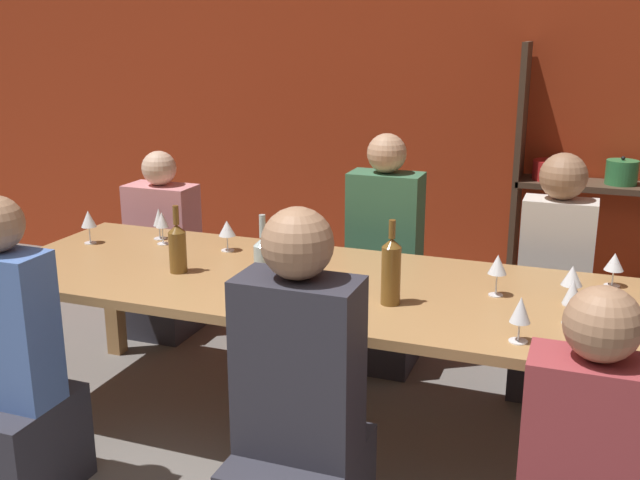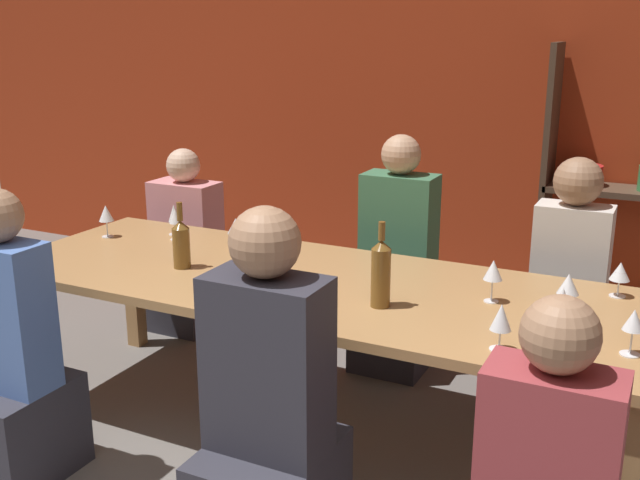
{
  "view_description": "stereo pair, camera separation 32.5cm",
  "coord_description": "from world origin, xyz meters",
  "px_view_note": "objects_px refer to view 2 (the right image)",
  "views": [
    {
      "loc": [
        0.91,
        -1.06,
        1.78
      ],
      "look_at": [
        -0.18,
        1.88,
        0.89
      ],
      "focal_mm": 42.0,
      "sensor_mm": 36.0,
      "label": 1
    },
    {
      "loc": [
        1.21,
        -0.93,
        1.78
      ],
      "look_at": [
        -0.18,
        1.88,
        0.89
      ],
      "focal_mm": 42.0,
      "sensor_mm": 36.0,
      "label": 2
    }
  ],
  "objects_px": {
    "wine_glass_white_a": "(562,302)",
    "wine_glass_empty_c": "(175,217)",
    "wine_glass_empty_b": "(493,271)",
    "person_far_b": "(188,262)",
    "wine_bottle_green": "(181,243)",
    "wine_glass_red_a": "(620,273)",
    "dining_table": "(310,294)",
    "wine_glass_empty_a": "(568,285)",
    "wine_glass_red_b": "(174,215)",
    "wine_glass_empty_d": "(283,291)",
    "wine_glass_red_d": "(236,227)",
    "person_near_c": "(269,440)",
    "wine_glass_empty_e": "(634,322)",
    "wine_bottle_dark": "(381,272)",
    "person_far_a": "(397,282)",
    "wine_glass_white_b": "(106,214)",
    "person_far_c": "(566,311)",
    "person_near_a": "(15,373)",
    "wine_glass_red_c": "(501,319)",
    "wine_bottle_amber": "(258,261)"
  },
  "relations": [
    {
      "from": "wine_glass_red_b",
      "to": "wine_glass_red_a",
      "type": "bearing_deg",
      "value": 0.78
    },
    {
      "from": "wine_glass_white_a",
      "to": "wine_glass_empty_b",
      "type": "distance_m",
      "value": 0.36
    },
    {
      "from": "wine_glass_empty_a",
      "to": "person_near_a",
      "type": "xyz_separation_m",
      "value": [
        -1.95,
        -0.89,
        -0.4
      ]
    },
    {
      "from": "wine_glass_empty_b",
      "to": "person_far_b",
      "type": "height_order",
      "value": "person_far_b"
    },
    {
      "from": "person_far_a",
      "to": "person_far_c",
      "type": "distance_m",
      "value": 0.88
    },
    {
      "from": "dining_table",
      "to": "person_near_c",
      "type": "bearing_deg",
      "value": -71.83
    },
    {
      "from": "wine_glass_white_a",
      "to": "wine_glass_white_b",
      "type": "height_order",
      "value": "wine_glass_white_a"
    },
    {
      "from": "wine_bottle_dark",
      "to": "person_far_b",
      "type": "height_order",
      "value": "person_far_b"
    },
    {
      "from": "dining_table",
      "to": "wine_glass_red_a",
      "type": "bearing_deg",
      "value": 16.57
    },
    {
      "from": "wine_glass_empty_b",
      "to": "wine_glass_empty_d",
      "type": "height_order",
      "value": "wine_glass_empty_b"
    },
    {
      "from": "wine_glass_empty_a",
      "to": "wine_glass_red_d",
      "type": "height_order",
      "value": "wine_glass_empty_a"
    },
    {
      "from": "wine_glass_red_d",
      "to": "person_near_c",
      "type": "relative_size",
      "value": 0.12
    },
    {
      "from": "wine_glass_empty_b",
      "to": "person_near_c",
      "type": "bearing_deg",
      "value": -118.83
    },
    {
      "from": "wine_glass_red_a",
      "to": "wine_glass_empty_e",
      "type": "relative_size",
      "value": 0.9
    },
    {
      "from": "wine_glass_red_b",
      "to": "wine_glass_red_d",
      "type": "distance_m",
      "value": 0.43
    },
    {
      "from": "wine_bottle_green",
      "to": "wine_glass_red_a",
      "type": "relative_size",
      "value": 2.09
    },
    {
      "from": "wine_bottle_dark",
      "to": "wine_glass_red_b",
      "type": "height_order",
      "value": "wine_bottle_dark"
    },
    {
      "from": "wine_bottle_green",
      "to": "wine_glass_red_c",
      "type": "bearing_deg",
      "value": -9.92
    },
    {
      "from": "dining_table",
      "to": "wine_bottle_green",
      "type": "height_order",
      "value": "wine_bottle_green"
    },
    {
      "from": "wine_bottle_dark",
      "to": "person_near_c",
      "type": "distance_m",
      "value": 0.78
    },
    {
      "from": "wine_glass_red_d",
      "to": "wine_glass_empty_d",
      "type": "xyz_separation_m",
      "value": [
        0.66,
        -0.71,
        0.0
      ]
    },
    {
      "from": "wine_glass_empty_e",
      "to": "person_far_c",
      "type": "xyz_separation_m",
      "value": [
        -0.34,
        1.04,
        -0.39
      ]
    },
    {
      "from": "wine_glass_red_b",
      "to": "wine_glass_empty_e",
      "type": "bearing_deg",
      "value": -13.58
    },
    {
      "from": "wine_glass_white_a",
      "to": "wine_glass_red_b",
      "type": "bearing_deg",
      "value": 167.05
    },
    {
      "from": "wine_glass_white_a",
      "to": "wine_glass_empty_c",
      "type": "distance_m",
      "value": 1.99
    },
    {
      "from": "wine_glass_empty_d",
      "to": "wine_glass_empty_b",
      "type": "bearing_deg",
      "value": 39.19
    },
    {
      "from": "wine_glass_red_a",
      "to": "wine_bottle_dark",
      "type": "bearing_deg",
      "value": -147.24
    },
    {
      "from": "wine_bottle_dark",
      "to": "wine_glass_empty_c",
      "type": "distance_m",
      "value": 1.35
    },
    {
      "from": "wine_glass_empty_d",
      "to": "person_near_a",
      "type": "bearing_deg",
      "value": -160.08
    },
    {
      "from": "wine_glass_red_b",
      "to": "person_far_b",
      "type": "distance_m",
      "value": 0.76
    },
    {
      "from": "wine_glass_empty_a",
      "to": "person_near_c",
      "type": "bearing_deg",
      "value": -131.2
    },
    {
      "from": "wine_glass_red_b",
      "to": "person_far_c",
      "type": "distance_m",
      "value": 2.02
    },
    {
      "from": "wine_glass_empty_a",
      "to": "wine_glass_white_a",
      "type": "bearing_deg",
      "value": -87.1
    },
    {
      "from": "wine_glass_empty_e",
      "to": "person_far_c",
      "type": "height_order",
      "value": "person_far_c"
    },
    {
      "from": "wine_glass_red_a",
      "to": "wine_glass_red_c",
      "type": "height_order",
      "value": "wine_glass_red_c"
    },
    {
      "from": "wine_glass_red_b",
      "to": "wine_glass_empty_d",
      "type": "distance_m",
      "value": 1.33
    },
    {
      "from": "wine_glass_red_a",
      "to": "wine_glass_red_d",
      "type": "height_order",
      "value": "wine_glass_red_d"
    },
    {
      "from": "dining_table",
      "to": "wine_glass_empty_a",
      "type": "bearing_deg",
      "value": 3.59
    },
    {
      "from": "wine_glass_empty_d",
      "to": "person_near_c",
      "type": "height_order",
      "value": "person_near_c"
    },
    {
      "from": "wine_glass_red_b",
      "to": "wine_bottle_amber",
      "type": "bearing_deg",
      "value": -32.99
    },
    {
      "from": "wine_glass_white_a",
      "to": "wine_glass_red_d",
      "type": "bearing_deg",
      "value": 166.07
    },
    {
      "from": "wine_bottle_dark",
      "to": "person_near_c",
      "type": "relative_size",
      "value": 0.27
    },
    {
      "from": "dining_table",
      "to": "wine_glass_empty_e",
      "type": "xyz_separation_m",
      "value": [
        1.3,
        -0.22,
        0.19
      ]
    },
    {
      "from": "wine_bottle_dark",
      "to": "person_far_a",
      "type": "distance_m",
      "value": 1.15
    },
    {
      "from": "wine_glass_empty_e",
      "to": "wine_glass_empty_d",
      "type": "bearing_deg",
      "value": -168.76
    },
    {
      "from": "wine_glass_empty_b",
      "to": "person_near_a",
      "type": "bearing_deg",
      "value": -151.74
    },
    {
      "from": "person_far_a",
      "to": "dining_table",
      "type": "bearing_deg",
      "value": 84.54
    },
    {
      "from": "wine_glass_empty_c",
      "to": "wine_glass_red_b",
      "type": "height_order",
      "value": "wine_glass_empty_c"
    },
    {
      "from": "wine_glass_red_b",
      "to": "person_far_c",
      "type": "xyz_separation_m",
      "value": [
        1.92,
        0.49,
        -0.38
      ]
    },
    {
      "from": "wine_glass_empty_e",
      "to": "wine_glass_empty_a",
      "type": "bearing_deg",
      "value": 131.35
    }
  ]
}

